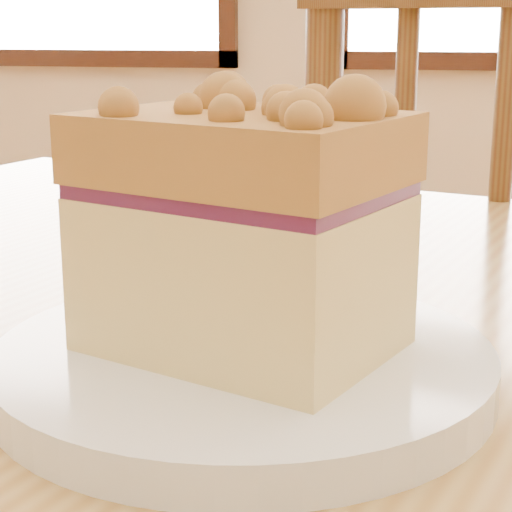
{
  "coord_description": "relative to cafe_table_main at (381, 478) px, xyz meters",
  "views": [
    {
      "loc": [
        -0.09,
        -0.14,
        0.91
      ],
      "look_at": [
        -0.17,
        0.26,
        0.8
      ],
      "focal_mm": 62.0,
      "sensor_mm": 36.0,
      "label": 1
    }
  ],
  "objects": [
    {
      "name": "cafe_table_main",
      "position": [
        0.0,
        0.0,
        0.0
      ],
      "size": [
        1.4,
        1.13,
        0.75
      ],
      "rotation": [
        0.0,
        0.0,
        -0.29
      ],
      "color": "#B18B45",
      "rests_on": "ground"
    },
    {
      "name": "plate",
      "position": [
        -0.06,
        -0.1,
        0.11
      ],
      "size": [
        0.23,
        0.23,
        0.02
      ],
      "color": "white",
      "rests_on": "cafe_table_main"
    },
    {
      "name": "cake_slice",
      "position": [
        -0.06,
        -0.1,
        0.18
      ],
      "size": [
        0.16,
        0.14,
        0.12
      ],
      "rotation": [
        0.0,
        0.0,
        -0.37
      ],
      "color": "#DDCD7D",
      "rests_on": "plate"
    }
  ]
}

